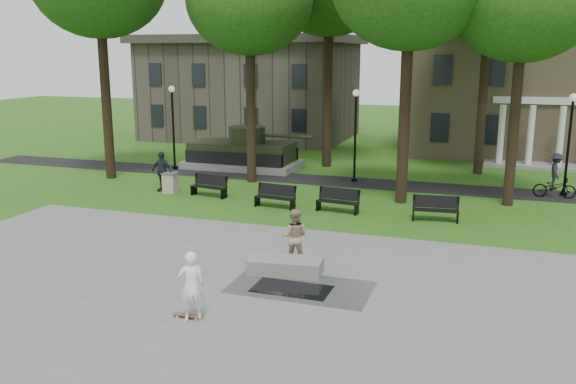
{
  "coord_description": "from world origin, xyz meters",
  "views": [
    {
      "loc": [
        7.27,
        -18.12,
        6.51
      ],
      "look_at": [
        0.04,
        3.02,
        1.4
      ],
      "focal_mm": 38.0,
      "sensor_mm": 36.0,
      "label": 1
    }
  ],
  "objects_px": {
    "concrete_block": "(286,266)",
    "cyclist": "(555,180)",
    "friend_watching": "(294,237)",
    "skateboarder": "(191,286)",
    "trash_bin": "(170,182)",
    "park_bench_0": "(209,185)"
  },
  "relations": [
    {
      "from": "skateboarder",
      "to": "concrete_block",
      "type": "bearing_deg",
      "value": -140.05
    },
    {
      "from": "skateboarder",
      "to": "friend_watching",
      "type": "relative_size",
      "value": 1.01
    },
    {
      "from": "concrete_block",
      "to": "park_bench_0",
      "type": "distance_m",
      "value": 10.82
    },
    {
      "from": "skateboarder",
      "to": "cyclist",
      "type": "distance_m",
      "value": 19.74
    },
    {
      "from": "friend_watching",
      "to": "park_bench_0",
      "type": "bearing_deg",
      "value": -55.67
    },
    {
      "from": "trash_bin",
      "to": "park_bench_0",
      "type": "bearing_deg",
      "value": -2.76
    },
    {
      "from": "park_bench_0",
      "to": "trash_bin",
      "type": "xyz_separation_m",
      "value": [
        -2.11,
        0.1,
        -0.04
      ]
    },
    {
      "from": "concrete_block",
      "to": "skateboarder",
      "type": "relative_size",
      "value": 1.23
    },
    {
      "from": "skateboarder",
      "to": "park_bench_0",
      "type": "xyz_separation_m",
      "value": [
        -5.59,
        12.42,
        -0.39
      ]
    },
    {
      "from": "concrete_block",
      "to": "friend_watching",
      "type": "xyz_separation_m",
      "value": [
        -0.01,
        0.87,
        0.66
      ]
    },
    {
      "from": "concrete_block",
      "to": "cyclist",
      "type": "height_order",
      "value": "cyclist"
    },
    {
      "from": "friend_watching",
      "to": "park_bench_0",
      "type": "height_order",
      "value": "friend_watching"
    },
    {
      "from": "cyclist",
      "to": "concrete_block",
      "type": "bearing_deg",
      "value": 145.47
    },
    {
      "from": "park_bench_0",
      "to": "skateboarder",
      "type": "bearing_deg",
      "value": -56.33
    },
    {
      "from": "concrete_block",
      "to": "cyclist",
      "type": "distance_m",
      "value": 15.82
    },
    {
      "from": "trash_bin",
      "to": "concrete_block",
      "type": "bearing_deg",
      "value": -44.36
    },
    {
      "from": "concrete_block",
      "to": "friend_watching",
      "type": "height_order",
      "value": "friend_watching"
    },
    {
      "from": "friend_watching",
      "to": "cyclist",
      "type": "xyz_separation_m",
      "value": [
        8.47,
        12.48,
        -0.06
      ]
    },
    {
      "from": "concrete_block",
      "to": "friend_watching",
      "type": "relative_size",
      "value": 1.24
    },
    {
      "from": "park_bench_0",
      "to": "cyclist",
      "type": "bearing_deg",
      "value": 27.18
    },
    {
      "from": "friend_watching",
      "to": "cyclist",
      "type": "bearing_deg",
      "value": -131.04
    },
    {
      "from": "concrete_block",
      "to": "cyclist",
      "type": "xyz_separation_m",
      "value": [
        8.46,
        13.35,
        0.6
      ]
    }
  ]
}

